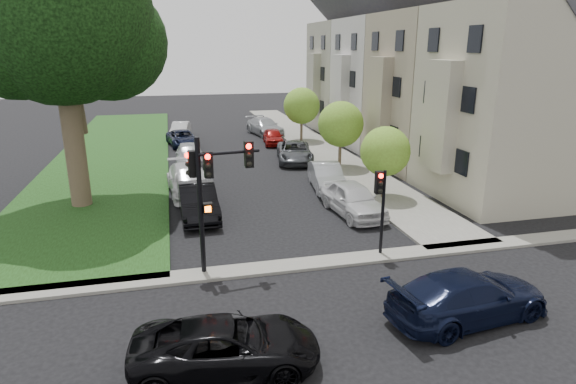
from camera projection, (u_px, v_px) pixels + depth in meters
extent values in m
plane|color=black|center=(323.00, 291.00, 16.21)|extent=(140.00, 140.00, 0.00)
cube|color=black|center=(114.00, 154.00, 36.47)|extent=(8.00, 44.00, 0.12)
cube|color=slate|center=(313.00, 144.00, 40.03)|extent=(3.50, 44.00, 0.12)
cube|color=slate|center=(307.00, 264.00, 18.05)|extent=(60.00, 1.00, 0.12)
cube|color=#B5B29D|center=(508.00, 104.00, 25.01)|extent=(7.00, 7.40, 10.00)
cube|color=#B5B29D|center=(440.00, 116.00, 24.29)|extent=(0.70, 2.20, 5.50)
cube|color=black|center=(447.00, 96.00, 24.06)|extent=(0.08, 3.60, 6.00)
cube|color=gray|center=(433.00, 91.00, 31.98)|extent=(7.00, 7.40, 10.00)
cube|color=gray|center=(379.00, 101.00, 31.26)|extent=(0.70, 2.20, 5.50)
cube|color=black|center=(384.00, 85.00, 31.04)|extent=(0.08, 3.60, 6.00)
cube|color=#ADAAA4|center=(385.00, 83.00, 38.96)|extent=(7.00, 7.40, 10.00)
cube|color=#ADAAA4|center=(340.00, 91.00, 38.23)|extent=(0.70, 2.20, 5.50)
cube|color=black|center=(344.00, 78.00, 38.01)|extent=(0.08, 3.60, 6.00)
cube|color=#A4A18B|center=(352.00, 78.00, 45.93)|extent=(7.00, 7.40, 10.00)
cube|color=#A4A18B|center=(313.00, 84.00, 45.20)|extent=(0.70, 2.20, 5.50)
cube|color=black|center=(317.00, 73.00, 44.98)|extent=(0.08, 3.60, 6.00)
cylinder|color=brown|center=(74.00, 137.00, 23.66)|extent=(0.99, 0.99, 7.20)
sphere|color=black|center=(57.00, 11.00, 21.96)|extent=(8.63, 8.63, 8.63)
sphere|color=black|center=(108.00, 42.00, 23.64)|extent=(5.76, 5.76, 5.76)
sphere|color=black|center=(14.00, 31.00, 21.40)|extent=(6.12, 6.12, 6.12)
cylinder|color=brown|center=(383.00, 182.00, 25.64)|extent=(0.19, 0.19, 1.87)
sphere|color=olive|center=(385.00, 151.00, 25.15)|extent=(2.62, 2.62, 2.62)
cylinder|color=brown|center=(340.00, 153.00, 32.05)|extent=(0.21, 0.21, 2.14)
sphere|color=olive|center=(341.00, 124.00, 31.49)|extent=(3.00, 3.00, 3.00)
cylinder|color=brown|center=(301.00, 129.00, 41.14)|extent=(0.22, 0.22, 2.19)
sphere|color=olive|center=(302.00, 106.00, 40.57)|extent=(3.06, 3.06, 3.06)
cylinder|color=black|center=(201.00, 208.00, 16.67)|extent=(0.19, 0.19, 5.01)
cylinder|color=black|center=(229.00, 153.00, 16.34)|extent=(2.12, 0.36, 0.12)
cube|color=black|center=(208.00, 165.00, 16.29)|extent=(0.32, 0.28, 0.91)
cube|color=black|center=(249.00, 154.00, 16.52)|extent=(0.32, 0.28, 0.91)
cube|color=black|center=(192.00, 164.00, 16.40)|extent=(0.28, 0.32, 0.91)
sphere|color=#FF0C05|center=(208.00, 157.00, 16.07)|extent=(0.19, 0.19, 0.19)
sphere|color=black|center=(209.00, 175.00, 16.25)|extent=(0.19, 0.19, 0.19)
cube|color=black|center=(208.00, 208.00, 16.72)|extent=(0.36, 0.28, 0.37)
cube|color=#FF5905|center=(208.00, 209.00, 16.59)|extent=(0.21, 0.03, 0.21)
cylinder|color=black|center=(383.00, 214.00, 18.44)|extent=(0.13, 0.13, 3.45)
cube|color=black|center=(379.00, 183.00, 18.02)|extent=(0.28, 0.25, 0.86)
sphere|color=#FF0C05|center=(381.00, 176.00, 17.81)|extent=(0.18, 0.18, 0.18)
imported|color=black|center=(226.00, 346.00, 12.12)|extent=(4.96, 2.66, 1.32)
imported|color=black|center=(468.00, 296.00, 14.36)|extent=(5.37, 2.79, 1.49)
imported|color=silver|center=(353.00, 199.00, 23.30)|extent=(2.27, 4.82, 1.59)
imported|color=#999BA0|center=(326.00, 177.00, 27.49)|extent=(2.14, 4.66, 1.48)
imported|color=#3F4247|center=(295.00, 152.00, 34.02)|extent=(3.22, 5.45, 1.42)
imported|color=maroon|center=(273.00, 137.00, 40.08)|extent=(1.98, 3.98, 1.30)
imported|color=#999BA0|center=(265.00, 126.00, 44.44)|extent=(3.19, 5.61, 1.53)
imported|color=black|center=(198.00, 201.00, 22.96)|extent=(1.86, 4.91, 1.60)
imported|color=silver|center=(189.00, 180.00, 26.56)|extent=(2.63, 5.63, 1.59)
imported|color=#999BA0|center=(189.00, 154.00, 33.08)|extent=(1.91, 4.53, 1.53)
imported|color=black|center=(183.00, 138.00, 39.44)|extent=(2.85, 4.89, 1.28)
imported|color=silver|center=(181.00, 130.00, 43.33)|extent=(2.09, 4.24, 1.34)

